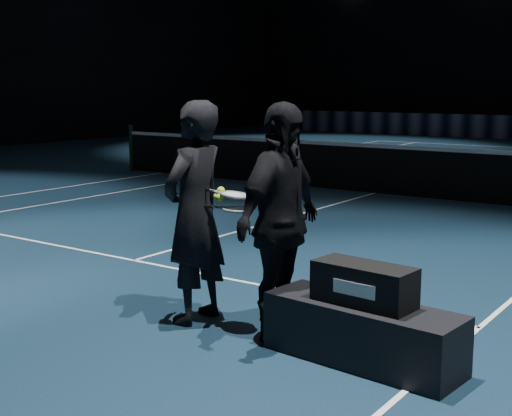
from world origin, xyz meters
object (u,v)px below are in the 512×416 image
at_px(player_b, 280,223).
at_px(tennis_balls, 219,195).
at_px(player_a, 195,213).
at_px(racket_lower, 238,209).
at_px(racket_upper, 236,195).
at_px(player_bench, 363,333).
at_px(racket_bag, 364,284).

relative_size(player_b, tennis_balls, 16.08).
distance_m(player_a, racket_lower, 0.46).
distance_m(player_a, tennis_balls, 0.31).
bearing_deg(racket_upper, racket_lower, -42.66).
height_order(player_bench, player_a, player_a).
relative_size(player_bench, racket_upper, 2.22).
height_order(player_bench, player_b, player_b).
xyz_separation_m(player_bench, racket_upper, (-1.25, 0.09, 0.92)).
relative_size(racket_lower, tennis_balls, 5.67).
bearing_deg(player_b, racket_bag, -98.53).
bearing_deg(racket_bag, player_bench, 0.00).
bearing_deg(player_a, player_bench, 86.97).
xyz_separation_m(racket_bag, player_b, (-0.80, 0.08, 0.36)).
bearing_deg(racket_upper, player_a, -178.29).
height_order(player_bench, tennis_balls, tennis_balls).
distance_m(player_bench, racket_bag, 0.38).
relative_size(racket_bag, racket_upper, 1.11).
distance_m(player_bench, player_b, 1.09).
bearing_deg(racket_bag, player_a, -175.69).
height_order(player_bench, racket_bag, racket_bag).
bearing_deg(player_a, racket_bag, 86.97).
height_order(racket_lower, racket_upper, racket_upper).
distance_m(player_b, racket_upper, 0.49).
height_order(racket_bag, tennis_balls, tennis_balls).
bearing_deg(racket_lower, tennis_balls, 178.53).
bearing_deg(player_a, racket_upper, 97.17).
xyz_separation_m(player_b, racket_lower, (-0.40, -0.02, 0.07)).
xyz_separation_m(player_a, racket_upper, (0.40, 0.06, 0.18)).
bearing_deg(player_b, racket_upper, 85.64).
xyz_separation_m(racket_lower, tennis_balls, (-0.19, -0.01, 0.10)).
bearing_deg(player_a, player_b, 91.46).
relative_size(player_bench, racket_bag, 2.00).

